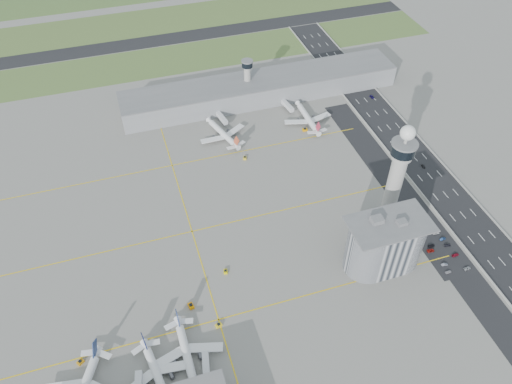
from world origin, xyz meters
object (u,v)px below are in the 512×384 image
object	(u,v)px
control_tower	(398,170)
car_lot_10	(436,233)
tug_4	(245,158)
car_lot_2	(431,250)
car_lot_7	(455,255)
jet_bridge_far_0	(218,115)
admin_building	(385,243)
airplane_near_c	(186,353)
tug_0	(80,362)
secondary_tower	(247,76)
car_hw_4	(327,64)
tug_1	(191,306)
car_lot_11	(431,225)
car_lot_0	(448,272)
car_lot_8	(447,245)
jet_bridge_far_1	(283,103)
tug_2	(219,325)
car_lot_6	(467,268)
car_lot_9	(443,239)
tug_5	(305,129)
car_hw_1	(423,166)
jet_bridge_near_2	(207,384)
car_hw_2	(372,97)
car_lot_5	(415,224)
airplane_near_b	(157,375)
car_lot_3	(431,246)
car_lot_4	(420,233)

from	to	relation	value
control_tower	car_lot_10	world-z (taller)	control_tower
tug_4	car_lot_2	distance (m)	129.80
car_lot_7	car_lot_10	distance (m)	17.26
control_tower	jet_bridge_far_0	xyz separation A→B (m)	(-70.00, 124.00, -32.19)
admin_building	tug_4	size ratio (longest dim) A/B	14.19
airplane_near_c	tug_0	distance (m)	48.94
secondary_tower	car_hw_4	bearing A→B (deg)	19.70
tug_1	car_lot_11	distance (m)	144.49
tug_4	admin_building	bearing A→B (deg)	-47.07
car_lot_10	car_lot_0	bearing A→B (deg)	166.59
tug_4	car_lot_8	xyz separation A→B (m)	(85.65, -105.60, -0.24)
jet_bridge_far_1	tug_2	world-z (taller)	jet_bridge_far_1
jet_bridge_far_1	car_lot_6	size ratio (longest dim) A/B	3.46
secondary_tower	tug_1	size ratio (longest dim) A/B	9.17
jet_bridge_far_1	car_hw_4	xyz separation A→B (m)	(56.07, 45.95, -2.22)
car_lot_9	car_hw_4	world-z (taller)	car_hw_4
tug_5	car_lot_2	world-z (taller)	tug_5
secondary_tower	car_lot_6	bearing A→B (deg)	-71.45
tug_4	car_hw_1	xyz separation A→B (m)	(108.28, -43.15, -0.26)
car_lot_11	car_hw_1	size ratio (longest dim) A/B	1.20
admin_building	car_lot_2	world-z (taller)	admin_building
jet_bridge_near_2	car_hw_2	size ratio (longest dim) A/B	3.13
tug_5	car_hw_1	distance (m)	83.86
car_lot_7	car_lot_8	world-z (taller)	car_lot_8
tug_2	car_lot_0	xyz separation A→B (m)	(123.79, -6.15, -0.31)
jet_bridge_far_1	car_lot_8	xyz separation A→B (m)	(40.91, -155.53, -2.23)
car_lot_5	car_lot_6	size ratio (longest dim) A/B	0.85
tug_1	tug_2	bearing A→B (deg)	115.88
airplane_near_b	tug_2	world-z (taller)	airplane_near_b
tug_0	car_lot_9	distance (m)	199.14
car_lot_10	car_hw_1	bearing A→B (deg)	-18.55
admin_building	jet_bridge_far_0	size ratio (longest dim) A/B	3.00
car_lot_0	tug_5	bearing A→B (deg)	8.56
jet_bridge_near_2	car_lot_11	distance (m)	155.35
jet_bridge_near_2	car_lot_6	xyz separation A→B (m)	(146.97, 20.37, -2.29)
jet_bridge_far_1	car_lot_3	distance (m)	156.56
car_lot_2	tug_1	bearing A→B (deg)	91.31
control_tower	airplane_near_b	size ratio (longest dim) A/B	1.63
car_lot_10	car_hw_2	xyz separation A→B (m)	(28.97, 135.17, 0.04)
car_hw_1	car_lot_8	bearing A→B (deg)	-105.68
tug_5	car_lot_0	size ratio (longest dim) A/B	1.02
jet_bridge_far_1	car_lot_6	bearing A→B (deg)	3.66
tug_4	car_lot_11	world-z (taller)	tug_4
secondary_tower	airplane_near_b	xyz separation A→B (m)	(-103.01, -201.93, -13.27)
airplane_near_c	car_lot_4	size ratio (longest dim) A/B	11.94
car_lot_0	car_lot_3	bearing A→B (deg)	-5.87
car_lot_0	car_lot_4	distance (m)	28.60
airplane_near_c	airplane_near_b	bearing A→B (deg)	-67.18
tug_4	car_lot_10	size ratio (longest dim) A/B	0.71
car_lot_5	jet_bridge_near_2	bearing A→B (deg)	114.25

